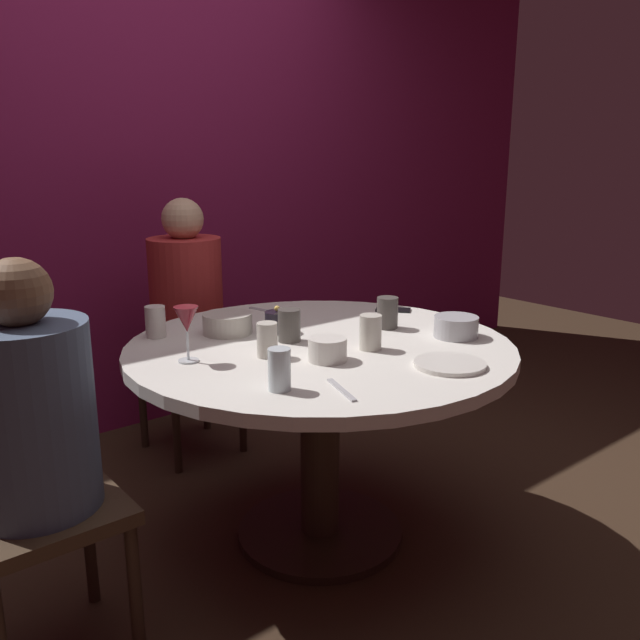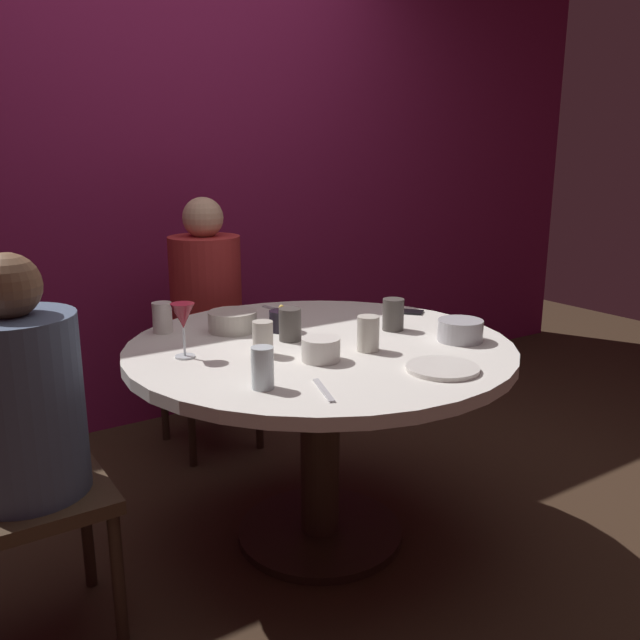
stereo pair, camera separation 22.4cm
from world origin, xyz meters
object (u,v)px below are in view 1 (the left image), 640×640
dining_table (320,385)px  cup_center_front (267,340)px  wine_glass (187,322)px  cup_by_left_diner (155,322)px  seated_diner_left (31,424)px  cell_phone (393,310)px  candle_holder (277,322)px  bowl_salad_center (227,323)px  dinner_plate (450,364)px  bowl_small_white (327,349)px  cup_far_edge (289,325)px  cup_by_right_diner (279,369)px  seated_diner_back (187,300)px  bowl_serving_large (456,327)px  cup_beside_wine (370,332)px  cup_near_candle (387,313)px

dining_table → cup_center_front: bearing=-175.8°
wine_glass → cup_by_left_diner: (0.05, 0.33, -0.07)m
seated_diner_left → cell_phone: 1.50m
candle_holder → bowl_salad_center: bearing=144.8°
dinner_plate → bowl_salad_center: 0.82m
bowl_small_white → cup_far_edge: bearing=81.3°
dinner_plate → candle_holder: bearing=105.2°
seated_diner_left → cup_center_front: seated_diner_left is taller
dinner_plate → cup_far_edge: (-0.21, 0.53, 0.05)m
cup_by_right_diner → cell_phone: bearing=27.0°
seated_diner_left → seated_diner_back: size_ratio=0.96×
seated_diner_back → seated_diner_left: bearing=-45.1°
bowl_serving_large → cup_by_left_diner: (-0.82, 0.67, 0.02)m
wine_glass → dinner_plate: bearing=-42.6°
dining_table → cup_beside_wine: 0.28m
candle_holder → cup_center_front: (-0.20, -0.22, 0.02)m
dining_table → cup_beside_wine: size_ratio=11.35×
cup_near_candle → seated_diner_back: bearing=108.2°
wine_glass → cup_beside_wine: bearing=-26.2°
bowl_serving_large → bowl_small_white: (-0.53, 0.08, -0.00)m
cup_far_edge → cup_center_front: bearing=-148.5°
dining_table → cup_far_edge: (-0.07, 0.08, 0.21)m
bowl_small_white → cup_center_front: (-0.12, 0.15, 0.02)m
candle_holder → cup_near_candle: bearing=-30.9°
cup_beside_wine → cup_by_right_diner: bearing=-164.9°
candle_holder → wine_glass: 0.44m
seated_diner_back → wine_glass: size_ratio=6.72×
cell_phone → cup_far_edge: 0.61m
wine_glass → cup_far_edge: wine_glass is taller
cell_phone → cup_by_left_diner: 0.97m
cup_by_left_diner → bowl_salad_center: bearing=-28.3°
seated_diner_left → cup_far_edge: 0.89m
candle_holder → cell_phone: bearing=-2.9°
cup_by_right_diner → dining_table: bearing=37.3°
candle_holder → cup_center_front: bearing=-131.8°
dining_table → bowl_small_white: bearing=-122.6°
bowl_salad_center → bowl_small_white: same height
cup_far_edge → cup_near_candle: bearing=-12.9°
bowl_small_white → cup_beside_wine: cup_beside_wine is taller
bowl_serving_large → cup_center_front: 0.69m
cup_center_front → cup_beside_wine: bearing=-25.5°
dining_table → wine_glass: 0.54m
bowl_salad_center → bowl_serving_large: bearing=-42.7°
dinner_plate → cup_beside_wine: cup_beside_wine is taller
dining_table → wine_glass: (-0.45, 0.10, 0.28)m
seated_diner_left → cup_beside_wine: seated_diner_left is taller
bowl_salad_center → cup_center_front: 0.33m
wine_glass → cup_far_edge: (0.38, -0.01, -0.07)m
bowl_serving_large → cup_far_edge: 0.59m
wine_glass → cup_center_front: (0.22, -0.11, -0.07)m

